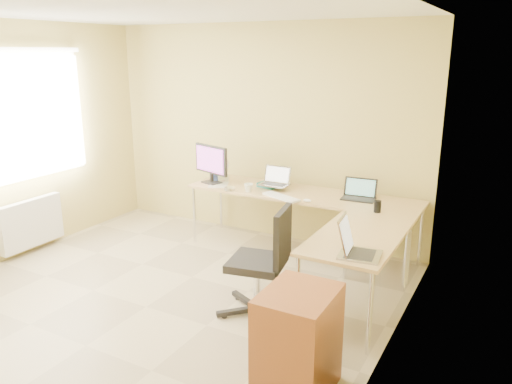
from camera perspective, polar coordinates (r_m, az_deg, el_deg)
The scene contains 24 objects.
floor at distance 4.81m, azimuth -12.43°, elevation -12.68°, with size 4.50×4.50×0.00m, color tan.
ceiling at distance 4.26m, azimuth -14.60°, elevation 19.83°, with size 4.50×4.50×0.00m, color white.
wall_back at distance 6.18m, azimuth 0.66°, elevation 6.79°, with size 4.50×4.50×0.00m, color tan.
wall_right at distance 3.37m, azimuth 14.29°, elevation -1.33°, with size 4.50×4.50×0.00m, color tan.
desk_main at distance 5.75m, azimuth 5.14°, elevation -3.59°, with size 2.65×0.70×0.73m, color tan.
desk_return at distance 4.56m, azimuth 11.37°, elevation -9.13°, with size 0.70×1.30×0.73m, color tan.
monitor at distance 6.00m, azimuth -5.12°, elevation 3.18°, with size 0.54×0.17×0.47m, color black.
book_stack at distance 5.90m, azimuth 1.84°, elevation 0.94°, with size 0.22×0.31×0.05m, color #1D665E.
laptop_center at distance 5.71m, azimuth 2.12°, elevation 1.80°, with size 0.33×0.25×0.21m, color #A8A8B8.
laptop_black at distance 5.44m, azimuth 11.65°, elevation 0.28°, with size 0.35×0.26×0.22m, color black.
keyboard at distance 5.42m, azimuth 2.89°, elevation -0.57°, with size 0.47×0.13×0.02m, color white.
mouse at distance 5.30m, azimuth 5.87°, elevation -0.96°, with size 0.09×0.06×0.03m, color white.
mug at distance 5.64m, azimuth -0.85°, elevation 0.49°, with size 0.10×0.10×0.10m, color white.
cd_stack at distance 5.72m, azimuth -3.04°, elevation 0.37°, with size 0.13×0.13×0.03m, color silver.
water_bottle at distance 6.10m, azimuth -4.60°, elevation 2.50°, with size 0.08×0.08×0.28m, color #4B63B3.
papers at distance 5.97m, azimuth -4.26°, elevation 0.87°, with size 0.21×0.30×0.01m, color beige.
white_box at distance 6.18m, azimuth -4.20°, elevation 1.70°, with size 0.19×0.14×0.07m, color white.
desk_fan at distance 6.11m, azimuth -4.03°, elevation 2.64°, with size 0.24×0.24×0.30m, color silver.
black_cup at distance 5.06m, azimuth 13.69°, elevation -1.62°, with size 0.07×0.07×0.12m, color black.
laptop_return at distance 3.95m, azimuth 11.88°, elevation -5.50°, with size 0.29×0.37×0.25m, color #A4A4B7.
office_chair at distance 4.40m, azimuth 0.09°, elevation -7.84°, with size 0.60×0.60×1.00m, color black.
cabinet at distance 3.52m, azimuth 4.78°, elevation -16.94°, with size 0.45×0.56×0.78m, color #955833.
radiator at distance 6.34m, azimuth -24.26°, elevation -3.25°, with size 0.09×0.80×0.55m, color white.
window at distance 6.10m, azimuth -25.64°, elevation 7.52°, with size 0.10×1.80×1.40m, color white.
Camera 1 is at (2.87, -3.13, 2.26)m, focal length 35.06 mm.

